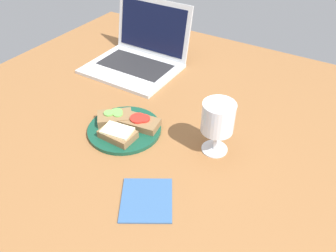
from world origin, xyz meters
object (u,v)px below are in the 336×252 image
(napkin, at_px, (147,200))
(plate, at_px, (125,129))
(sandwich_with_cheese, at_px, (118,134))
(sandwich_with_tomato, at_px, (140,122))
(laptop, at_px, (139,53))
(sandwich_with_cucumber, at_px, (115,117))
(wine_glass, at_px, (218,119))

(napkin, bearing_deg, plate, 138.39)
(plate, bearing_deg, sandwich_with_cheese, -75.33)
(sandwich_with_tomato, distance_m, laptop, 0.40)
(napkin, bearing_deg, sandwich_with_tomato, 128.62)
(plate, bearing_deg, laptop, 119.00)
(sandwich_with_cucumber, bearing_deg, napkin, -37.89)
(napkin, bearing_deg, laptop, 126.65)
(sandwich_with_cucumber, xyz_separation_m, laptop, (-0.15, 0.34, 0.02))
(sandwich_with_tomato, distance_m, napkin, 0.27)
(sandwich_with_cheese, xyz_separation_m, sandwich_with_cucumber, (-0.06, 0.06, -0.00))
(plate, relative_size, napkin, 1.67)
(sandwich_with_tomato, bearing_deg, plate, -134.97)
(sandwich_with_cheese, relative_size, laptop, 0.30)
(plate, bearing_deg, sandwich_with_cucumber, 164.44)
(plate, bearing_deg, napkin, -41.61)
(sandwich_with_cheese, height_order, sandwich_with_cucumber, same)
(plate, height_order, wine_glass, wine_glass)
(sandwich_with_cheese, height_order, napkin, sandwich_with_cheese)
(plate, distance_m, napkin, 0.27)
(sandwich_with_cucumber, height_order, wine_glass, wine_glass)
(plate, distance_m, laptop, 0.41)
(plate, height_order, laptop, laptop)
(wine_glass, height_order, napkin, wine_glass)
(sandwich_with_cheese, distance_m, sandwich_with_tomato, 0.08)
(sandwich_with_cheese, bearing_deg, plate, 104.67)
(napkin, bearing_deg, sandwich_with_cheese, 144.64)
(sandwich_with_cheese, xyz_separation_m, laptop, (-0.21, 0.40, 0.02))
(sandwich_with_cucumber, distance_m, laptop, 0.38)
(plate, height_order, sandwich_with_cheese, sandwich_with_cheese)
(laptop, bearing_deg, sandwich_with_tomato, -54.68)
(sandwich_with_tomato, bearing_deg, napkin, -51.38)
(sandwich_with_cheese, distance_m, laptop, 0.45)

